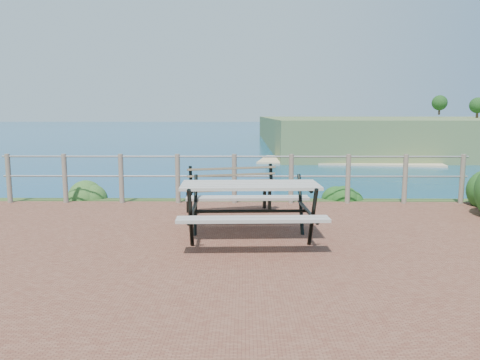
% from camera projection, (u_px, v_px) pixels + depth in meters
% --- Properties ---
extents(ground, '(10.00, 7.00, 0.12)m').
position_uv_depth(ground, '(229.00, 252.00, 6.23)').
color(ground, brown).
rests_on(ground, ground).
extents(ocean, '(1200.00, 1200.00, 0.00)m').
position_uv_depth(ocean, '(244.00, 118.00, 204.23)').
color(ocean, '#135375').
rests_on(ocean, ground).
extents(safety_railing, '(9.40, 0.10, 1.00)m').
position_uv_depth(safety_railing, '(234.00, 176.00, 9.46)').
color(safety_railing, '#6B5B4C').
rests_on(safety_railing, ground).
extents(picnic_table, '(1.98, 1.69, 0.82)m').
position_uv_depth(picnic_table, '(250.00, 206.00, 6.68)').
color(picnic_table, gray).
rests_on(picnic_table, ground).
extents(park_bench, '(1.65, 0.82, 0.90)m').
position_uv_depth(park_bench, '(229.00, 181.00, 8.59)').
color(park_bench, brown).
rests_on(park_bench, ground).
extents(shrub_lip_west, '(0.86, 0.86, 0.63)m').
position_uv_depth(shrub_lip_west, '(91.00, 198.00, 10.19)').
color(shrub_lip_west, '#23501E').
rests_on(shrub_lip_west, ground).
extents(shrub_lip_east, '(0.70, 0.70, 0.42)m').
position_uv_depth(shrub_lip_east, '(345.00, 198.00, 10.19)').
color(shrub_lip_east, '#143F13').
rests_on(shrub_lip_east, ground).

